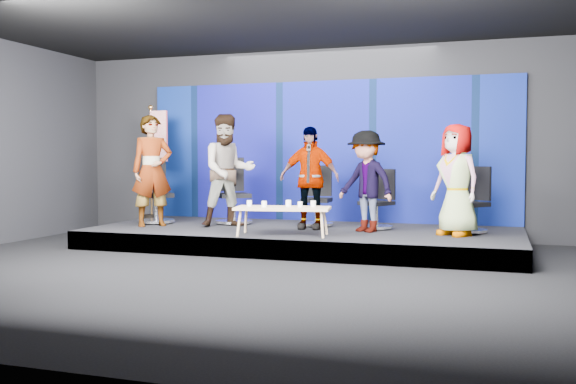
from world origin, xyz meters
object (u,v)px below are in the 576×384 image
Objects in this scene: panelist_d at (366,181)px; mug_e at (313,204)px; mug_a at (249,203)px; mug_d at (300,204)px; mug_b at (264,204)px; panelist_b at (228,171)px; chair_d at (378,209)px; chair_c at (317,206)px; panelist_e at (457,180)px; panelist_c at (309,178)px; chair_e at (471,211)px; flag_stand at (156,159)px; chair_a at (155,202)px; mug_c at (288,203)px; chair_b at (233,202)px; coffee_table at (283,209)px; panelist_a at (152,171)px.

panelist_d is 17.23× the size of mug_e.
mug_a is 0.80m from mug_d.
mug_b is 1.12× the size of mug_d.
chair_d is at bearing -24.06° from panelist_b.
chair_c is 0.62× the size of panelist_e.
chair_d is 11.82× the size of mug_d.
panelist_b is 1.13× the size of panelist_c.
chair_e is at bearing 27.25° from mug_e.
mug_b is at bearing -31.89° from flag_stand.
chair_d is at bearing -38.42° from chair_a.
chair_a is 3.35m from mug_e.
mug_e is (-2.05, -0.70, -0.36)m from panelist_e.
mug_c is at bearing -117.77° from chair_e.
chair_c is 11.53× the size of mug_a.
panelist_e is 0.77× the size of flag_stand.
chair_d is 1.49m from panelist_e.
chair_b is 2.61m from chair_d.
chair_a reaches higher than chair_c.
chair_b is 0.76m from panelist_b.
mug_b reaches higher than mug_a.
panelist_c is 2.63m from chair_e.
chair_c is at bearing 87.63° from panelist_c.
mug_e is at bearing -123.24° from panelist_e.
chair_c is at bearing -158.31° from panelist_e.
panelist_c reaches higher than coffee_table.
panelist_e is (2.36, -0.18, -0.00)m from panelist_c.
panelist_e is 3.15m from mug_a.
chair_a is at bearing -146.72° from chair_d.
mug_e reaches higher than mug_d.
panelist_b reaches higher than mug_d.
chair_a is 2.94m from panelist_c.
panelist_c is 1.70× the size of chair_d.
mug_a is at bearing -32.73° from flag_stand.
chair_d is (3.77, 0.79, -0.63)m from panelist_a.
panelist_c is at bearing -135.93° from chair_e.
chair_b reaches higher than mug_a.
chair_d reaches higher than mug_b.
chair_e is 3.48m from mug_a.
panelist_b reaches higher than panelist_e.
panelist_d reaches higher than chair_d.
mug_b is 1.01× the size of mug_e.
chair_a is 1.61m from panelist_b.
chair_a is at bearing 163.97° from mug_e.
panelist_a reaches higher than mug_a.
chair_c is 3.35m from flag_stand.
panelist_d is 1.40m from panelist_e.
chair_a is 0.79× the size of coffee_table.
chair_c is 0.62× the size of panelist_c.
chair_e is (2.57, -0.23, -0.00)m from chair_c.
flag_stand reaches higher than panelist_c.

